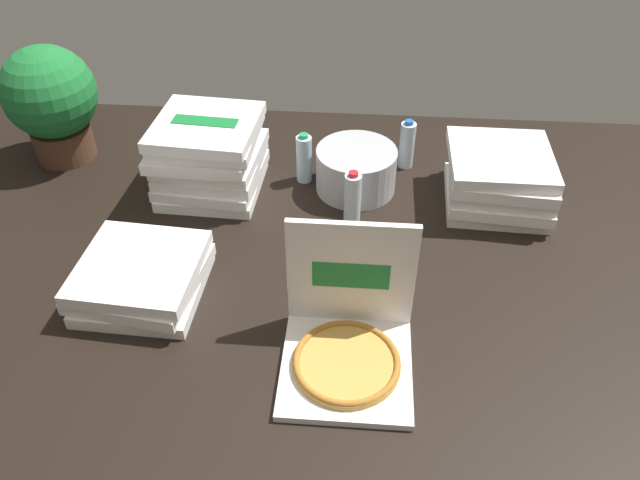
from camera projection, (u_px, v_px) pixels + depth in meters
name	position (u px, v px, depth m)	size (l,w,h in m)	color
ground_plane	(304.00, 293.00, 2.07)	(3.20, 2.40, 0.02)	black
open_pizza_box	(348.00, 339.00, 1.80)	(0.37, 0.38, 0.40)	white
pizza_stack_right_far	(500.00, 179.00, 2.36)	(0.41, 0.41, 0.22)	white
pizza_stack_left_mid	(141.00, 277.00, 2.02)	(0.42, 0.42, 0.13)	white
pizza_stack_left_far	(209.00, 155.00, 2.41)	(0.42, 0.42, 0.31)	white
ice_bucket	(356.00, 170.00, 2.45)	(0.31, 0.31, 0.17)	#B7BABF
water_bottle_0	(353.00, 198.00, 2.29)	(0.06, 0.06, 0.21)	white
water_bottle_1	(304.00, 159.00, 2.49)	(0.06, 0.06, 0.21)	silver
water_bottle_2	(407.00, 145.00, 2.57)	(0.06, 0.06, 0.21)	silver
potted_plant	(51.00, 99.00, 2.52)	(0.37, 0.37, 0.48)	#513323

